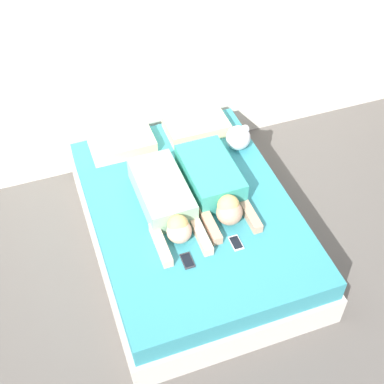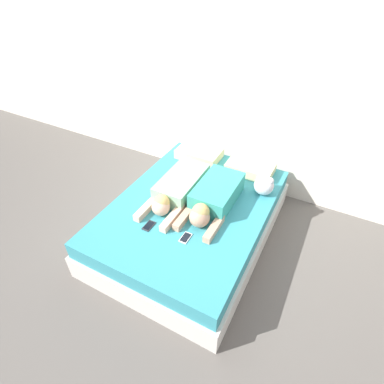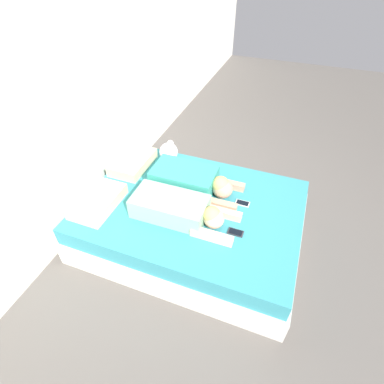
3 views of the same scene
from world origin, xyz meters
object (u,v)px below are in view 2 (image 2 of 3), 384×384
at_px(pillow_head_right, 250,168).
at_px(person_right, 213,198).
at_px(cell_phone_right, 186,238).
at_px(cell_phone_left, 149,226).
at_px(pillow_head_left, 199,153).
at_px(person_left, 177,188).
at_px(plush_toy, 264,185).
at_px(bed, 192,220).

xyz_separation_m(pillow_head_right, person_right, (-0.13, -0.75, 0.05)).
relative_size(pillow_head_right, person_right, 0.59).
relative_size(person_right, cell_phone_right, 6.69).
bearing_deg(cell_phone_right, cell_phone_left, -175.44).
bearing_deg(cell_phone_right, pillow_head_left, 111.78).
relative_size(person_left, cell_phone_right, 7.25).
height_order(person_right, plush_toy, person_right).
xyz_separation_m(pillow_head_left, person_right, (0.54, -0.75, 0.05)).
distance_m(person_right, cell_phone_left, 0.69).
height_order(pillow_head_left, person_right, person_right).
relative_size(bed, pillow_head_right, 3.96).
bearing_deg(cell_phone_left, cell_phone_right, 4.56).
bearing_deg(cell_phone_right, pillow_head_right, 82.78).
relative_size(person_left, plush_toy, 4.45).
height_order(pillow_head_left, cell_phone_right, pillow_head_left).
distance_m(pillow_head_right, cell_phone_right, 1.28).
bearing_deg(pillow_head_left, plush_toy, -18.98).
height_order(person_right, cell_phone_right, person_right).
bearing_deg(person_left, pillow_head_right, 55.70).
bearing_deg(bed, pillow_head_left, 112.17).
relative_size(pillow_head_right, person_left, 0.55).
bearing_deg(pillow_head_right, person_left, -124.30).
bearing_deg(person_right, plush_toy, 48.60).
height_order(person_left, cell_phone_left, person_left).
distance_m(person_left, cell_phone_left, 0.53).
height_order(bed, person_right, person_right).
relative_size(cell_phone_left, cell_phone_right, 1.00).
bearing_deg(pillow_head_left, cell_phone_left, -84.37).
xyz_separation_m(pillow_head_left, pillow_head_right, (0.67, 0.00, 0.00)).
bearing_deg(cell_phone_right, bed, 111.06).
height_order(person_left, cell_phone_right, person_left).
xyz_separation_m(bed, person_left, (-0.20, 0.04, 0.33)).
relative_size(pillow_head_right, plush_toy, 2.44).
height_order(bed, plush_toy, plush_toy).
height_order(pillow_head_left, pillow_head_right, same).
bearing_deg(bed, plush_toy, 40.46).
xyz_separation_m(pillow_head_left, plush_toy, (0.93, -0.32, 0.05)).
height_order(person_right, cell_phone_left, person_right).
xyz_separation_m(bed, pillow_head_left, (-0.33, 0.82, 0.29)).
bearing_deg(plush_toy, person_left, -149.69).
bearing_deg(person_right, cell_phone_right, -93.56).
xyz_separation_m(person_right, cell_phone_right, (-0.03, -0.52, -0.10)).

